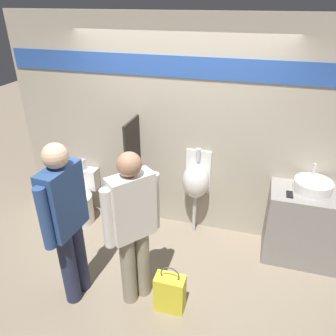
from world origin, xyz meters
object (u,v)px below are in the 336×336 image
object	(u,v)px
urinal_near_counter	(196,181)
toilet	(80,202)
cell_phone	(290,194)
shopping_bag	(170,293)
person_with_lanyard	(133,225)
sink_basin	(313,186)
person_in_vest	(66,220)

from	to	relation	value
urinal_near_counter	toilet	world-z (taller)	urinal_near_counter
cell_phone	shopping_bag	size ratio (longest dim) A/B	0.25
urinal_near_counter	shopping_bag	bearing A→B (deg)	-88.46
cell_phone	urinal_near_counter	xyz separation A→B (m)	(-1.09, 0.23, -0.13)
urinal_near_counter	person_with_lanyard	xyz separation A→B (m)	(-0.34, -1.24, 0.15)
cell_phone	toilet	size ratio (longest dim) A/B	0.17
cell_phone	toilet	world-z (taller)	cell_phone
sink_basin	cell_phone	size ratio (longest dim) A/B	2.92
sink_basin	person_in_vest	distance (m)	2.63
sink_basin	toilet	world-z (taller)	sink_basin
sink_basin	person_with_lanyard	distance (m)	2.04
sink_basin	toilet	size ratio (longest dim) A/B	0.49
urinal_near_counter	person_with_lanyard	bearing A→B (deg)	-105.56
urinal_near_counter	person_with_lanyard	size ratio (longest dim) A/B	0.70
sink_basin	cell_phone	xyz separation A→B (m)	(-0.24, -0.16, -0.06)
toilet	cell_phone	bearing A→B (deg)	-0.87
cell_phone	person_in_vest	distance (m)	2.35
cell_phone	person_in_vest	size ratio (longest dim) A/B	0.08
toilet	person_with_lanyard	xyz separation A→B (m)	(1.25, -1.05, 0.65)
person_with_lanyard	shopping_bag	bearing A→B (deg)	-59.97
sink_basin	person_in_vest	world-z (taller)	person_in_vest
person_in_vest	person_with_lanyard	xyz separation A→B (m)	(0.61, 0.14, -0.04)
toilet	person_with_lanyard	bearing A→B (deg)	-39.99
cell_phone	person_with_lanyard	distance (m)	1.75
urinal_near_counter	person_in_vest	xyz separation A→B (m)	(-0.96, -1.38, 0.19)
toilet	person_in_vest	distance (m)	1.51
sink_basin	shopping_bag	size ratio (longest dim) A/B	0.74
toilet	urinal_near_counter	bearing A→B (deg)	6.89
person_in_vest	toilet	bearing A→B (deg)	32.93
person_in_vest	person_with_lanyard	world-z (taller)	person_in_vest
cell_phone	urinal_near_counter	size ratio (longest dim) A/B	0.12
sink_basin	person_with_lanyard	bearing A→B (deg)	-145.23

